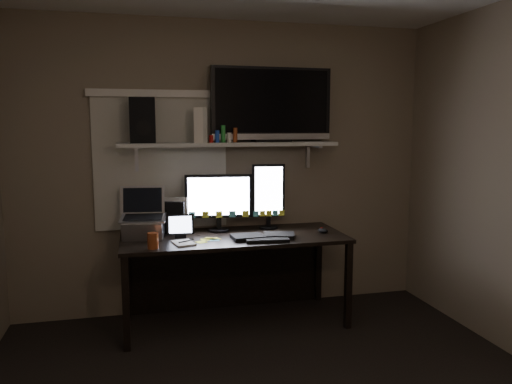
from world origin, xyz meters
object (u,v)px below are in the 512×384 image
object	(u,v)px
tablet	(180,226)
speaker	(143,120)
monitor_portrait	(268,196)
monitor_landscape	(219,202)
keyboard	(263,236)
laptop	(143,213)
desk	(231,253)
cup	(153,241)
tv	(271,105)
game_console	(201,125)
mouse	(323,231)

from	to	relation	value
tablet	speaker	bearing A→B (deg)	151.27
speaker	monitor_portrait	bearing A→B (deg)	3.07
tablet	monitor_landscape	bearing A→B (deg)	28.43
keyboard	laptop	distance (m)	0.97
desk	laptop	xyz separation A→B (m)	(-0.71, -0.02, 0.38)
monitor_portrait	laptop	distance (m)	1.07
desk	monitor_portrait	size ratio (longest dim) A/B	3.16
cup	tv	distance (m)	1.52
tv	laptop	bearing A→B (deg)	-174.52
desk	tv	world-z (taller)	tv
monitor_landscape	speaker	bearing A→B (deg)	-173.33
tablet	game_console	xyz separation A→B (m)	(0.19, 0.12, 0.80)
keyboard	tablet	xyz separation A→B (m)	(-0.64, 0.19, 0.08)
tv	monitor_landscape	bearing A→B (deg)	-178.56
desk	tablet	bearing A→B (deg)	-169.86
desk	keyboard	world-z (taller)	keyboard
keyboard	laptop	world-z (taller)	laptop
monitor_portrait	desk	bearing A→B (deg)	-163.67
desk	laptop	bearing A→B (deg)	-178.09
monitor_landscape	keyboard	size ratio (longest dim) A/B	1.11
mouse	tv	xyz separation A→B (m)	(-0.37, 0.30, 1.04)
tv	speaker	bearing A→B (deg)	179.74
tablet	tv	world-z (taller)	tv
mouse	tablet	world-z (taller)	tablet
tablet	desk	bearing A→B (deg)	13.09
monitor_landscape	speaker	distance (m)	0.91
cup	speaker	bearing A→B (deg)	94.46
cup	tablet	bearing A→B (deg)	54.34
monitor_portrait	speaker	xyz separation A→B (m)	(-1.04, -0.00, 0.64)
monitor_landscape	tv	distance (m)	0.94
monitor_landscape	game_console	bearing A→B (deg)	-158.98
mouse	tablet	size ratio (longest dim) A/B	0.48
mouse	tv	distance (m)	1.15
monitor_landscape	laptop	world-z (taller)	monitor_landscape
monitor_landscape	laptop	distance (m)	0.64
tablet	game_console	size ratio (longest dim) A/B	0.76
monitor_portrait	keyboard	distance (m)	0.46
desk	cup	world-z (taller)	cup
monitor_portrait	speaker	distance (m)	1.22
desk	cup	size ratio (longest dim) A/B	15.42
tv	monitor_portrait	bearing A→B (deg)	-146.58
desk	tv	xyz separation A→B (m)	(0.38, 0.11, 1.24)
mouse	laptop	bearing A→B (deg)	155.25
monitor_landscape	laptop	bearing A→B (deg)	-163.32
laptop	keyboard	bearing A→B (deg)	-6.53
desk	game_console	distance (m)	1.09
monitor_portrait	game_console	bearing A→B (deg)	-174.01
keyboard	mouse	world-z (taller)	mouse
tablet	game_console	bearing A→B (deg)	35.93
monitor_portrait	monitor_landscape	bearing A→B (deg)	-177.61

